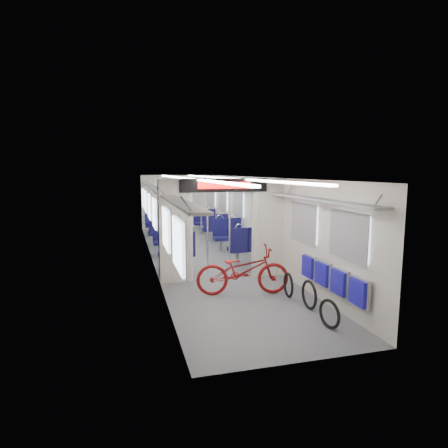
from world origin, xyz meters
The scene contains 14 objects.
carriage centered at (0.00, -0.27, 1.50)m, with size 12.00×12.02×2.31m.
bicycle centered at (0.09, -3.21, 0.49)m, with size 0.65×1.87×0.98m, color maroon.
flip_bench centered at (1.35, -4.41, 0.58)m, with size 0.12×2.08×0.48m.
bike_hoop_a centered at (0.90, -5.14, 0.21)m, with size 0.48×0.48×0.05m, color black.
bike_hoop_b centered at (0.99, -4.30, 0.24)m, with size 0.53×0.53×0.05m, color black.
bike_hoop_c centered at (0.90, -3.62, 0.22)m, with size 0.50×0.50×0.05m, color black.
seat_bay_near_left centered at (-0.94, -0.14, 0.54)m, with size 0.90×2.03×1.09m.
seat_bay_near_right centered at (0.93, 0.02, 0.55)m, with size 0.92×2.14×1.12m.
seat_bay_far_left centered at (-0.93, 3.31, 0.57)m, with size 0.95×2.24×1.15m.
seat_bay_far_right centered at (0.93, 3.48, 0.53)m, with size 0.89×1.96×1.07m.
stanchion_near_left centered at (-0.23, -1.40, 1.15)m, with size 0.04×0.04×2.30m, color silver.
stanchion_near_right centered at (0.40, -1.15, 1.15)m, with size 0.04×0.04×2.30m, color silver.
stanchion_far_left centered at (-0.25, 1.69, 1.15)m, with size 0.04×0.04×2.30m, color silver.
stanchion_far_right centered at (0.28, 1.86, 1.15)m, with size 0.04×0.04×2.30m, color silver.
Camera 1 is at (-2.16, -10.14, 2.46)m, focal length 30.00 mm.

